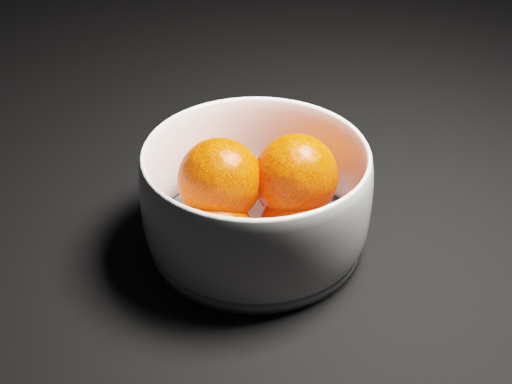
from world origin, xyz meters
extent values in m
cylinder|color=silver|center=(0.25, -0.25, 0.01)|extent=(0.19, 0.19, 0.01)
sphere|color=#FF3504|center=(0.29, -0.22, 0.04)|extent=(0.07, 0.07, 0.07)
sphere|color=#FF3504|center=(0.22, -0.21, 0.04)|extent=(0.06, 0.06, 0.06)
sphere|color=#FF3504|center=(0.21, -0.28, 0.04)|extent=(0.07, 0.07, 0.07)
sphere|color=#FF3504|center=(0.27, -0.29, 0.04)|extent=(0.06, 0.06, 0.06)
sphere|color=#FF3504|center=(0.22, -0.26, 0.08)|extent=(0.07, 0.07, 0.07)
sphere|color=#FF3504|center=(0.28, -0.27, 0.08)|extent=(0.07, 0.07, 0.07)
camera|label=1|loc=(0.13, -0.73, 0.40)|focal=50.00mm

